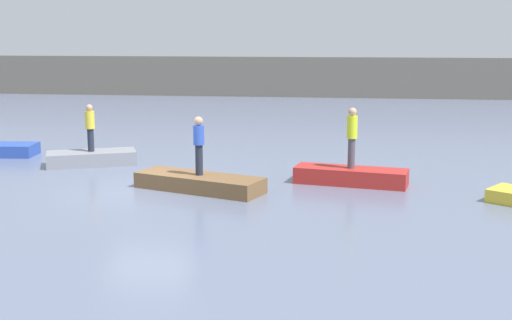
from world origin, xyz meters
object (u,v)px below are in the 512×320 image
at_px(rowboat_red, 351,176).
at_px(person_blue_shirt, 199,142).
at_px(person_hiviz_shirt, 352,134).
at_px(person_yellow_shirt, 90,125).
at_px(rowboat_brown, 199,183).
at_px(rowboat_grey, 92,158).

bearing_deg(rowboat_red, person_blue_shirt, -151.62).
height_order(rowboat_red, person_hiviz_shirt, person_hiviz_shirt).
relative_size(person_hiviz_shirt, person_yellow_shirt, 1.13).
distance_m(rowboat_brown, rowboat_red, 4.66).
bearing_deg(rowboat_brown, person_hiviz_shirt, 37.80).
height_order(rowboat_grey, rowboat_red, rowboat_red).
relative_size(rowboat_grey, person_yellow_shirt, 1.84).
distance_m(rowboat_red, person_yellow_shirt, 9.31).
xyz_separation_m(rowboat_grey, person_blue_shirt, (4.59, -3.33, 1.20)).
height_order(rowboat_brown, person_hiviz_shirt, person_hiviz_shirt).
bearing_deg(rowboat_grey, rowboat_red, -34.72).
relative_size(rowboat_red, person_hiviz_shirt, 1.84).
height_order(rowboat_brown, person_blue_shirt, person_blue_shirt).
relative_size(person_hiviz_shirt, person_blue_shirt, 1.07).
bearing_deg(person_yellow_shirt, rowboat_brown, -35.95).
xyz_separation_m(rowboat_brown, person_hiviz_shirt, (4.45, 1.40, 1.32)).
bearing_deg(rowboat_grey, person_blue_shirt, -58.64).
height_order(rowboat_red, person_yellow_shirt, person_yellow_shirt).
height_order(person_hiviz_shirt, person_yellow_shirt, person_hiviz_shirt).
xyz_separation_m(rowboat_brown, rowboat_red, (4.45, 1.40, 0.02)).
height_order(rowboat_grey, person_yellow_shirt, person_yellow_shirt).
relative_size(rowboat_grey, person_hiviz_shirt, 1.63).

